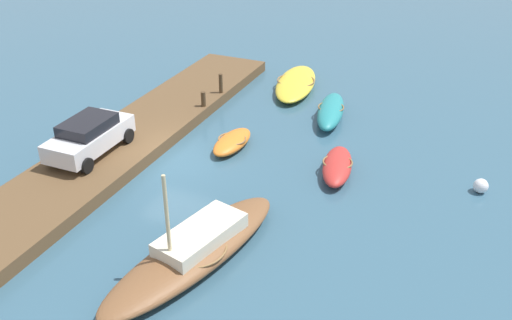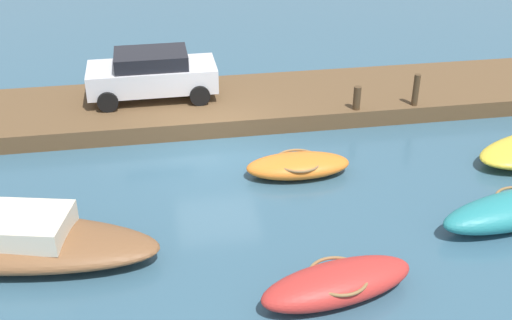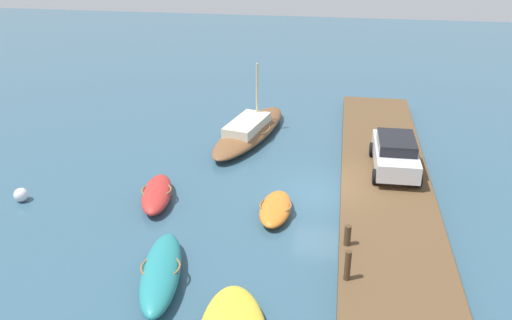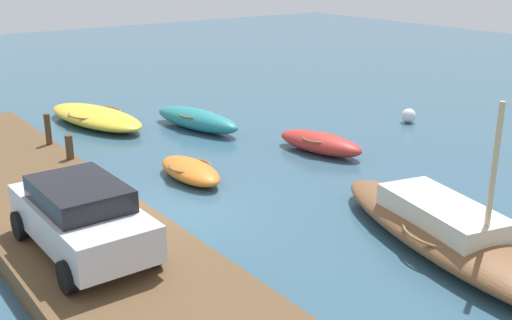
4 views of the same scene
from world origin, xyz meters
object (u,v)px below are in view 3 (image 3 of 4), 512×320
Objects in this scene: rowboat_teal at (161,272)px; dinghy_orange at (276,208)px; rowboat_red at (157,194)px; marker_buoy at (21,195)px; parked_car at (395,153)px; mooring_post_west at (348,266)px; mooring_post_mid_west at (348,235)px; sailboat_brown at (249,130)px.

dinghy_orange is at bearing -43.98° from rowboat_teal.
rowboat_red reaches higher than dinghy_orange.
rowboat_red reaches higher than marker_buoy.
parked_car reaches higher than marker_buoy.
dinghy_orange is at bearing -105.24° from rowboat_red.
parked_car is at bearing -13.83° from mooring_post_west.
rowboat_teal is (-4.74, 3.08, 0.10)m from dinghy_orange.
parked_car is (3.71, -4.74, 1.06)m from dinghy_orange.
parked_car is at bearing -17.85° from mooring_post_mid_west.
dinghy_orange is at bearing 127.52° from parked_car.
sailboat_brown is 11.48m from marker_buoy.
mooring_post_west reaches higher than dinghy_orange.
rowboat_teal is 11.56m from parked_car.
parked_car is (8.45, -7.82, 0.95)m from rowboat_teal.
marker_buoy is (-8.11, 8.12, -0.17)m from sailboat_brown.
mooring_post_mid_west reaches higher than rowboat_teal.
sailboat_brown reaches higher than rowboat_teal.
mooring_post_west reaches higher than rowboat_teal.
dinghy_orange is at bearing -149.65° from sailboat_brown.
rowboat_red is 0.77× the size of rowboat_teal.
rowboat_red is 9.02m from mooring_post_west.
mooring_post_mid_west is at bearing -139.94° from sailboat_brown.
sailboat_brown is 2.00× the size of parked_car.
rowboat_teal is at bearing 111.30° from mooring_post_mid_west.
dinghy_orange is 2.79× the size of mooring_post_west.
rowboat_teal reaches higher than rowboat_red.
sailboat_brown reaches higher than mooring_post_mid_west.
marker_buoy is (1.93, 13.21, -0.63)m from mooring_post_mid_west.
parked_car is at bearing -74.39° from marker_buoy.
dinghy_orange is 5.66m from rowboat_teal.
sailboat_brown is 12.99m from mooring_post_west.
parked_car is (3.40, -9.68, 1.00)m from rowboat_red.
rowboat_teal is 7.82× the size of marker_buoy.
dinghy_orange is at bearing 48.11° from mooring_post_mid_west.
sailboat_brown is 2.34× the size of rowboat_red.
rowboat_teal is at bearing 136.67° from parked_car.
mooring_post_mid_west is 6.50m from parked_car.
mooring_post_west is at bearing -146.81° from dinghy_orange.
parked_car is at bearing -53.72° from rowboat_teal.
parked_car is (6.18, -1.99, 0.44)m from mooring_post_mid_west.
mooring_post_mid_west is 13.37m from marker_buoy.
mooring_post_west is at bearing 180.00° from mooring_post_mid_west.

